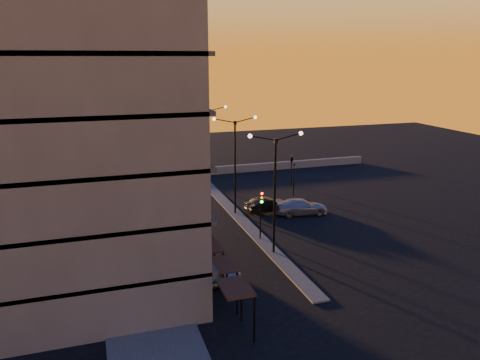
% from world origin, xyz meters
% --- Properties ---
extents(ground, '(120.00, 120.00, 0.00)m').
position_xyz_m(ground, '(0.00, 0.00, 0.00)').
color(ground, black).
rests_on(ground, ground).
extents(sidewalk_west, '(5.00, 40.00, 0.12)m').
position_xyz_m(sidewalk_west, '(-10.50, 4.00, 0.06)').
color(sidewalk_west, '#494846').
rests_on(sidewalk_west, ground).
extents(median, '(1.20, 36.00, 0.12)m').
position_xyz_m(median, '(0.00, 10.00, 0.06)').
color(median, '#494846').
rests_on(median, ground).
extents(parapet, '(44.00, 0.50, 1.00)m').
position_xyz_m(parapet, '(2.00, 26.00, 0.50)').
color(parapet, slate).
rests_on(parapet, ground).
extents(building, '(14.35, 17.08, 25.00)m').
position_xyz_m(building, '(-14.00, 0.03, 11.91)').
color(building, '#67625B').
rests_on(building, ground).
extents(streetlamp_near, '(4.32, 0.32, 9.51)m').
position_xyz_m(streetlamp_near, '(0.00, 0.00, 5.59)').
color(streetlamp_near, black).
rests_on(streetlamp_near, ground).
extents(streetlamp_mid, '(4.32, 0.32, 9.51)m').
position_xyz_m(streetlamp_mid, '(0.00, 10.00, 5.59)').
color(streetlamp_mid, black).
rests_on(streetlamp_mid, ground).
extents(streetlamp_far, '(4.32, 0.32, 9.51)m').
position_xyz_m(streetlamp_far, '(0.00, 20.00, 5.59)').
color(streetlamp_far, black).
rests_on(streetlamp_far, ground).
extents(traffic_light_main, '(0.28, 0.44, 4.25)m').
position_xyz_m(traffic_light_main, '(0.00, 2.87, 2.89)').
color(traffic_light_main, black).
rests_on(traffic_light_main, ground).
extents(signal_east_a, '(0.13, 0.16, 3.60)m').
position_xyz_m(signal_east_a, '(8.00, 14.00, 1.93)').
color(signal_east_a, black).
rests_on(signal_east_a, ground).
extents(signal_east_b, '(0.42, 1.99, 3.60)m').
position_xyz_m(signal_east_b, '(9.50, 18.00, 3.10)').
color(signal_east_b, black).
rests_on(signal_east_b, ground).
extents(car_hatchback, '(4.16, 2.01, 1.37)m').
position_xyz_m(car_hatchback, '(-5.85, -3.68, 0.68)').
color(car_hatchback, '#9EA1A5').
rests_on(car_hatchback, ground).
extents(car_sedan, '(4.48, 2.01, 1.43)m').
position_xyz_m(car_sedan, '(3.19, 9.61, 0.71)').
color(car_sedan, black).
rests_on(car_sedan, ground).
extents(car_wagon, '(5.34, 2.74, 1.48)m').
position_xyz_m(car_wagon, '(6.11, 7.98, 0.74)').
color(car_wagon, '#A3A7AB').
rests_on(car_wagon, ground).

